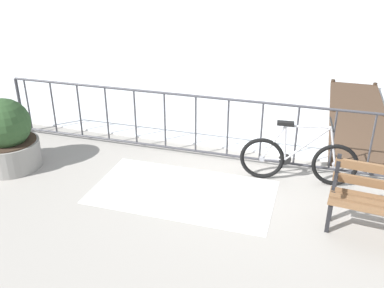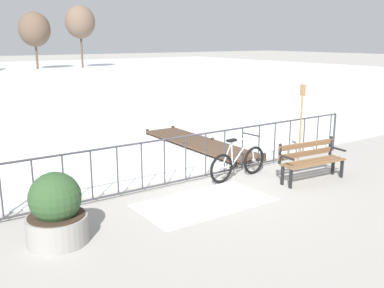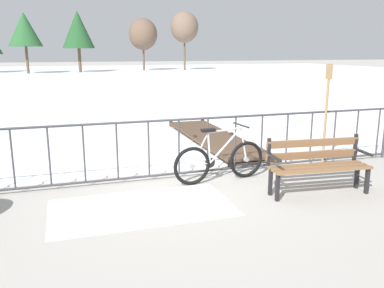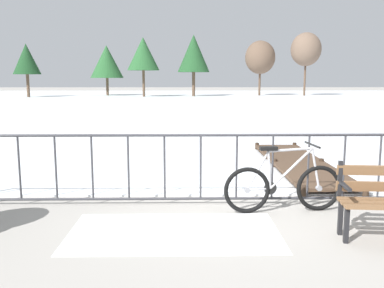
{
  "view_description": "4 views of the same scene",
  "coord_description": "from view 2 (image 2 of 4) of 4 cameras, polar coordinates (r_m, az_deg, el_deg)",
  "views": [
    {
      "loc": [
        0.75,
        -6.15,
        3.17
      ],
      "look_at": [
        -0.87,
        -0.88,
        0.62
      ],
      "focal_mm": 39.4,
      "sensor_mm": 36.0,
      "label": 1
    },
    {
      "loc": [
        -5.61,
        -7.58,
        3.09
      ],
      "look_at": [
        -0.38,
        -0.0,
        0.86
      ],
      "focal_mm": 40.7,
      "sensor_mm": 36.0,
      "label": 2
    },
    {
      "loc": [
        -1.89,
        -6.6,
        2.21
      ],
      "look_at": [
        0.34,
        0.29,
        0.53
      ],
      "focal_mm": 37.53,
      "sensor_mm": 36.0,
      "label": 3
    },
    {
      "loc": [
        -0.77,
        -6.19,
        1.89
      ],
      "look_at": [
        -0.67,
        -0.12,
        0.94
      ],
      "focal_mm": 39.52,
      "sensor_mm": 36.0,
      "label": 4
    }
  ],
  "objects": [
    {
      "name": "bicycle_near_railing",
      "position": [
        9.88,
        6.07,
        -2.44
      ],
      "size": [
        1.71,
        0.52,
        0.97
      ],
      "color": "black",
      "rests_on": "ground"
    },
    {
      "name": "planter_with_shrub",
      "position": [
        7.07,
        -17.38,
        -8.44
      ],
      "size": [
        0.94,
        0.94,
        1.13
      ],
      "color": "gray",
      "rests_on": "ground"
    },
    {
      "name": "wooden_dock",
      "position": [
        12.77,
        0.92,
        0.17
      ],
      "size": [
        1.1,
        4.55,
        0.2
      ],
      "color": "#4C3828",
      "rests_on": "ground"
    },
    {
      "name": "tree_east_mid",
      "position": [
        49.68,
        -14.45,
        15.23
      ],
      "size": [
        3.17,
        3.17,
        6.59
      ],
      "color": "brown",
      "rests_on": "ground"
    },
    {
      "name": "railing_fence",
      "position": [
        9.77,
        1.81,
        -1.4
      ],
      "size": [
        9.06,
        0.06,
        1.07
      ],
      "color": "#38383D",
      "rests_on": "ground"
    },
    {
      "name": "snow_patch",
      "position": [
        8.51,
        1.65,
        -7.65
      ],
      "size": [
        2.59,
        1.42,
        0.01
      ],
      "primitive_type": "cube",
      "color": "white",
      "rests_on": "ground"
    },
    {
      "name": "park_bench",
      "position": [
        10.03,
        15.27,
        -1.76
      ],
      "size": [
        1.64,
        0.63,
        0.89
      ],
      "color": "brown",
      "rests_on": "ground"
    },
    {
      "name": "oar_upright",
      "position": [
        11.39,
        14.11,
        3.34
      ],
      "size": [
        0.04,
        0.16,
        1.98
      ],
      "color": "#937047",
      "rests_on": "ground"
    },
    {
      "name": "ground_plane",
      "position": [
        9.93,
        1.79,
        -4.52
      ],
      "size": [
        160.0,
        160.0,
        0.0
      ],
      "primitive_type": "plane",
      "color": "#9E9991"
    },
    {
      "name": "tree_far_west",
      "position": [
        48.55,
        -19.94,
        13.94
      ],
      "size": [
        3.17,
        3.17,
        5.78
      ],
      "color": "brown",
      "rests_on": "ground"
    }
  ]
}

